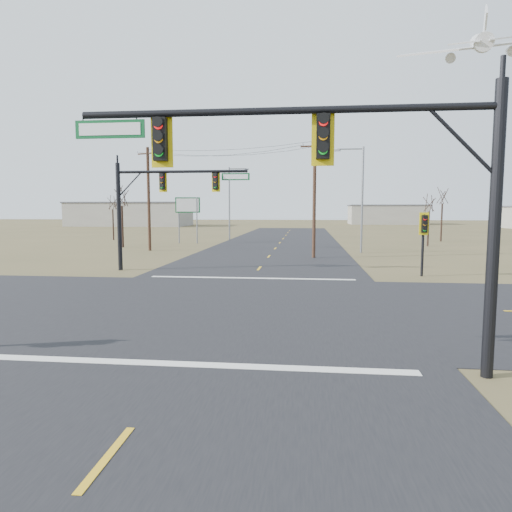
{
  "coord_description": "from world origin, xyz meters",
  "views": [
    {
      "loc": [
        3.18,
        -18.71,
        4.03
      ],
      "look_at": [
        0.99,
        1.0,
        2.0
      ],
      "focal_mm": 32.0,
      "sensor_mm": 36.0,
      "label": 1
    }
  ],
  "objects_px": {
    "mast_arm_far": "(162,193)",
    "streetlight_a": "(360,194)",
    "bare_tree_d": "(443,195)",
    "streetlight_c": "(231,199)",
    "bare_tree_b": "(112,202)",
    "highway_sign": "(188,210)",
    "bare_tree_c": "(429,203)",
    "utility_pole_far": "(149,198)",
    "bare_tree_a": "(122,196)",
    "mast_arm_near": "(333,165)",
    "utility_pole_near": "(314,197)",
    "pedestal_signal_ne": "(424,229)"
  },
  "relations": [
    {
      "from": "streetlight_c",
      "to": "bare_tree_a",
      "type": "bearing_deg",
      "value": -146.52
    },
    {
      "from": "mast_arm_near",
      "to": "bare_tree_b",
      "type": "distance_m",
      "value": 53.41
    },
    {
      "from": "highway_sign",
      "to": "streetlight_a",
      "type": "distance_m",
      "value": 21.39
    },
    {
      "from": "mast_arm_near",
      "to": "streetlight_c",
      "type": "xyz_separation_m",
      "value": [
        -10.48,
        47.91,
        0.23
      ]
    },
    {
      "from": "streetlight_c",
      "to": "bare_tree_b",
      "type": "xyz_separation_m",
      "value": [
        -15.56,
        -1.28,
        -0.35
      ]
    },
    {
      "from": "mast_arm_far",
      "to": "highway_sign",
      "type": "bearing_deg",
      "value": 110.33
    },
    {
      "from": "utility_pole_far",
      "to": "streetlight_a",
      "type": "distance_m",
      "value": 20.17
    },
    {
      "from": "utility_pole_far",
      "to": "streetlight_c",
      "type": "distance_m",
      "value": 16.81
    },
    {
      "from": "mast_arm_far",
      "to": "bare_tree_d",
      "type": "distance_m",
      "value": 40.44
    },
    {
      "from": "utility_pole_near",
      "to": "bare_tree_b",
      "type": "distance_m",
      "value": 32.63
    },
    {
      "from": "bare_tree_b",
      "to": "utility_pole_near",
      "type": "bearing_deg",
      "value": -37.1
    },
    {
      "from": "mast_arm_far",
      "to": "pedestal_signal_ne",
      "type": "height_order",
      "value": "mast_arm_far"
    },
    {
      "from": "utility_pole_near",
      "to": "bare_tree_a",
      "type": "bearing_deg",
      "value": 157.1
    },
    {
      "from": "streetlight_c",
      "to": "utility_pole_far",
      "type": "bearing_deg",
      "value": -127.83
    },
    {
      "from": "streetlight_c",
      "to": "bare_tree_b",
      "type": "relative_size",
      "value": 1.52
    },
    {
      "from": "streetlight_c",
      "to": "bare_tree_a",
      "type": "relative_size",
      "value": 1.37
    },
    {
      "from": "highway_sign",
      "to": "bare_tree_c",
      "type": "relative_size",
      "value": 0.9
    },
    {
      "from": "mast_arm_near",
      "to": "streetlight_c",
      "type": "distance_m",
      "value": 49.05
    },
    {
      "from": "streetlight_c",
      "to": "highway_sign",
      "type": "bearing_deg",
      "value": -143.29
    },
    {
      "from": "mast_arm_far",
      "to": "utility_pole_far",
      "type": "bearing_deg",
      "value": 122.05
    },
    {
      "from": "streetlight_a",
      "to": "bare_tree_c",
      "type": "height_order",
      "value": "streetlight_a"
    },
    {
      "from": "pedestal_signal_ne",
      "to": "streetlight_a",
      "type": "relative_size",
      "value": 0.4
    },
    {
      "from": "bare_tree_a",
      "to": "highway_sign",
      "type": "bearing_deg",
      "value": 49.56
    },
    {
      "from": "streetlight_c",
      "to": "bare_tree_d",
      "type": "xyz_separation_m",
      "value": [
        26.77,
        0.63,
        0.46
      ]
    },
    {
      "from": "mast_arm_far",
      "to": "bare_tree_b",
      "type": "relative_size",
      "value": 1.42
    },
    {
      "from": "bare_tree_a",
      "to": "streetlight_a",
      "type": "bearing_deg",
      "value": -8.28
    },
    {
      "from": "bare_tree_b",
      "to": "mast_arm_near",
      "type": "bearing_deg",
      "value": -60.82
    },
    {
      "from": "mast_arm_far",
      "to": "bare_tree_c",
      "type": "bearing_deg",
      "value": 54.46
    },
    {
      "from": "streetlight_c",
      "to": "streetlight_a",
      "type": "bearing_deg",
      "value": -66.36
    },
    {
      "from": "utility_pole_far",
      "to": "bare_tree_a",
      "type": "bearing_deg",
      "value": 140.64
    },
    {
      "from": "pedestal_signal_ne",
      "to": "utility_pole_far",
      "type": "relative_size",
      "value": 0.39
    },
    {
      "from": "streetlight_a",
      "to": "bare_tree_a",
      "type": "relative_size",
      "value": 1.41
    },
    {
      "from": "utility_pole_near",
      "to": "utility_pole_far",
      "type": "distance_m",
      "value": 16.7
    },
    {
      "from": "mast_arm_far",
      "to": "streetlight_c",
      "type": "distance_m",
      "value": 30.13
    },
    {
      "from": "highway_sign",
      "to": "bare_tree_c",
      "type": "xyz_separation_m",
      "value": [
        27.29,
        -1.29,
        0.86
      ]
    },
    {
      "from": "mast_arm_far",
      "to": "streetlight_a",
      "type": "height_order",
      "value": "streetlight_a"
    },
    {
      "from": "mast_arm_far",
      "to": "pedestal_signal_ne",
      "type": "xyz_separation_m",
      "value": [
        16.31,
        -0.87,
        -2.22
      ]
    },
    {
      "from": "pedestal_signal_ne",
      "to": "highway_sign",
      "type": "bearing_deg",
      "value": 126.55
    },
    {
      "from": "bare_tree_b",
      "to": "utility_pole_far",
      "type": "bearing_deg",
      "value": -55.34
    },
    {
      "from": "highway_sign",
      "to": "utility_pole_near",
      "type": "bearing_deg",
      "value": -54.76
    },
    {
      "from": "utility_pole_near",
      "to": "bare_tree_c",
      "type": "relative_size",
      "value": 1.61
    },
    {
      "from": "bare_tree_a",
      "to": "mast_arm_near",
      "type": "bearing_deg",
      "value": -60.44
    },
    {
      "from": "bare_tree_b",
      "to": "bare_tree_c",
      "type": "height_order",
      "value": "bare_tree_b"
    },
    {
      "from": "mast_arm_far",
      "to": "bare_tree_c",
      "type": "height_order",
      "value": "mast_arm_far"
    },
    {
      "from": "mast_arm_near",
      "to": "bare_tree_c",
      "type": "relative_size",
      "value": 1.7
    },
    {
      "from": "bare_tree_c",
      "to": "highway_sign",
      "type": "bearing_deg",
      "value": 177.3
    },
    {
      "from": "mast_arm_near",
      "to": "bare_tree_a",
      "type": "distance_m",
      "value": 40.73
    },
    {
      "from": "highway_sign",
      "to": "bare_tree_a",
      "type": "xyz_separation_m",
      "value": [
        -5.45,
        -6.39,
        1.57
      ]
    },
    {
      "from": "utility_pole_near",
      "to": "bare_tree_d",
      "type": "bearing_deg",
      "value": 52.95
    },
    {
      "from": "bare_tree_a",
      "to": "bare_tree_d",
      "type": "distance_m",
      "value": 38.67
    }
  ]
}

